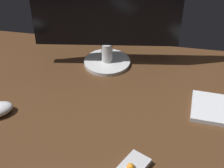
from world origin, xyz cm
name	(u,v)px	position (x,y,z in cm)	size (l,w,h in cm)	color
desk	(122,110)	(0.00, 0.00, 1.00)	(140.00, 84.00, 2.00)	#4C301C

